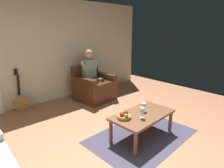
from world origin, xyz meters
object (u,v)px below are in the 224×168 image
at_px(armchair, 94,87).
at_px(wine_glass_near, 144,106).
at_px(guitar, 22,102).
at_px(fruit_bowl, 124,116).
at_px(wine_glass_far, 142,111).
at_px(person_seated, 92,73).
at_px(coffee_table, 142,117).

xyz_separation_m(armchair, wine_glass_near, (0.40, 1.99, 0.21)).
distance_m(guitar, fruit_bowl, 2.59).
bearing_deg(wine_glass_far, guitar, -68.27).
xyz_separation_m(person_seated, fruit_bowl, (0.83, 2.00, -0.23)).
bearing_deg(armchair, wine_glass_near, 72.95).
distance_m(armchair, coffee_table, 2.10).
distance_m(person_seated, fruit_bowl, 2.18).
relative_size(guitar, fruit_bowl, 4.21).
relative_size(wine_glass_far, fruit_bowl, 0.79).
relative_size(wine_glass_near, fruit_bowl, 0.68).
distance_m(coffee_table, wine_glass_far, 0.24).
bearing_deg(guitar, wine_glass_near, 117.05).
distance_m(coffee_table, wine_glass_near, 0.19).
bearing_deg(armchair, fruit_bowl, 61.06).
height_order(person_seated, guitar, person_seated).
bearing_deg(armchair, coffee_table, 70.95).
distance_m(armchair, guitar, 1.74).
height_order(person_seated, wine_glass_near, person_seated).
bearing_deg(fruit_bowl, coffee_table, 165.45).
relative_size(person_seated, wine_glass_near, 8.40).
xyz_separation_m(coffee_table, wine_glass_near, (-0.09, -0.05, 0.16)).
relative_size(wine_glass_near, wine_glass_far, 0.86).
bearing_deg(wine_glass_far, wine_glass_near, -145.97).
height_order(coffee_table, fruit_bowl, fruit_bowl).
relative_size(coffee_table, fruit_bowl, 4.94).
bearing_deg(person_seated, coffee_table, 71.36).
bearing_deg(wine_glass_far, coffee_table, -144.45).
relative_size(person_seated, wine_glass_far, 7.23).
bearing_deg(coffee_table, wine_glass_near, -148.47).
bearing_deg(armchair, guitar, -22.09).
height_order(wine_glass_near, fruit_bowl, wine_glass_near).
distance_m(armchair, fruit_bowl, 2.13).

